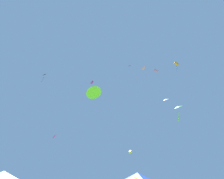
# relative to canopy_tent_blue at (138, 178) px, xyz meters

# --- Properties ---
(canopy_tent_blue) EXTENTS (3.48, 3.48, 3.72)m
(canopy_tent_blue) POSITION_rel_canopy_tent_blue_xyz_m (0.00, 0.00, 0.00)
(canopy_tent_blue) COLOR #9E9EA3
(canopy_tent_blue) RESTS_ON ground
(canopy_tent_white) EXTENTS (3.27, 3.27, 3.50)m
(canopy_tent_white) POSITION_rel_canopy_tent_blue_xyz_m (-12.78, -1.79, -0.19)
(canopy_tent_white) COLOR #9E9EA3
(canopy_tent_white) RESTS_ON ground
(kite_yellow_box) EXTENTS (0.76, 0.94, 0.70)m
(kite_yellow_box) POSITION_rel_canopy_tent_blue_xyz_m (2.55, 11.58, 5.05)
(kite_yellow_box) COLOR yellow
(kite_green_delta) EXTENTS (0.95, 0.96, 1.39)m
(kite_green_delta) POSITION_rel_canopy_tent_blue_xyz_m (1.29, -8.19, 4.64)
(kite_green_delta) COLOR green
(kite_orange_box) EXTENTS (0.97, 0.56, 2.08)m
(kite_orange_box) POSITION_rel_canopy_tent_blue_xyz_m (10.49, 3.58, 20.12)
(kite_orange_box) COLOR orange
(kite_magenta_diamond) EXTENTS (0.46, 0.48, 0.58)m
(kite_magenta_diamond) POSITION_rel_canopy_tent_blue_xyz_m (-10.69, 8.37, 6.35)
(kite_magenta_diamond) COLOR #D6389E
(kite_magenta_box) EXTENTS (0.77, 0.67, 0.95)m
(kite_magenta_box) POSITION_rel_canopy_tent_blue_xyz_m (-5.21, 14.30, 21.07)
(kite_magenta_box) COLOR #D6389E
(kite_pink_delta) EXTENTS (1.11, 1.18, 0.67)m
(kite_pink_delta) POSITION_rel_canopy_tent_blue_xyz_m (5.67, 8.44, 22.24)
(kite_pink_delta) COLOR pink
(kite_white_delta) EXTENTS (0.83, 0.82, 0.40)m
(kite_white_delta) POSITION_rel_canopy_tent_blue_xyz_m (2.84, -3.72, 7.85)
(kite_white_delta) COLOR white
(kite_lime_delta) EXTENTS (1.66, 1.62, 0.79)m
(kite_lime_delta) POSITION_rel_canopy_tent_blue_xyz_m (-5.62, -7.56, 5.75)
(kite_lime_delta) COLOR #75D138
(kite_black_delta) EXTENTS (0.94, 0.89, 1.57)m
(kite_black_delta) POSITION_rel_canopy_tent_blue_xyz_m (-12.89, 3.13, 14.32)
(kite_black_delta) COLOR black
(kite_purple_diamond) EXTENTS (0.76, 0.74, 1.30)m
(kite_purple_diamond) POSITION_rel_canopy_tent_blue_xyz_m (2.60, 8.85, 22.77)
(kite_purple_diamond) COLOR purple
(kite_pink_box) EXTENTS (1.08, 0.76, 1.00)m
(kite_pink_box) POSITION_rel_canopy_tent_blue_xyz_m (9.22, 9.61, 22.86)
(kite_pink_box) COLOR pink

